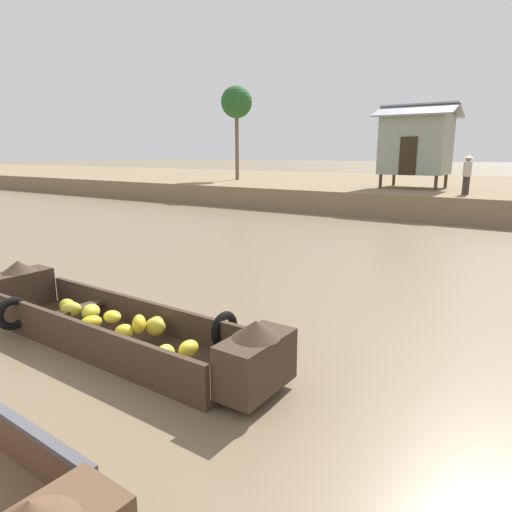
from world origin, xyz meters
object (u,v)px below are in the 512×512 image
Objects in this scene: banana_boat at (114,326)px; vendor_person at (467,172)px; stilt_house_left at (416,144)px; palm_tree_near at (237,103)px.

vendor_person is (1.92, 17.08, 1.66)m from banana_boat.
stilt_house_left is 0.69× the size of palm_tree_near.
stilt_house_left is 11.88m from palm_tree_near.
palm_tree_near is 3.55× the size of vendor_person.
stilt_house_left is 4.06m from vendor_person.
banana_boat is at bearing -96.43° from vendor_person.
banana_boat is 1.38× the size of stilt_house_left.
banana_boat is at bearing -87.28° from stilt_house_left.
stilt_house_left reaches higher than banana_boat.
stilt_house_left reaches higher than vendor_person.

